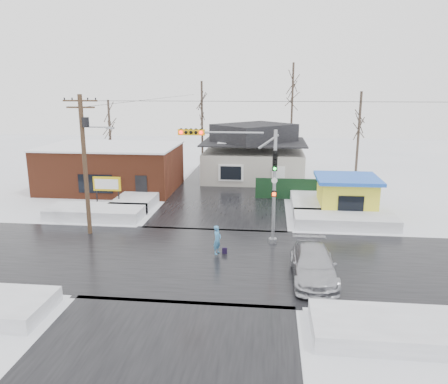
# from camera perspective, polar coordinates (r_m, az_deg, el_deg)

# --- Properties ---
(ground) EXTENTS (120.00, 120.00, 0.00)m
(ground) POSITION_cam_1_polar(r_m,az_deg,el_deg) (24.93, -2.97, -8.70)
(ground) COLOR white
(ground) RESTS_ON ground
(road_ns) EXTENTS (10.00, 120.00, 0.02)m
(road_ns) POSITION_cam_1_polar(r_m,az_deg,el_deg) (24.92, -2.97, -8.68)
(road_ns) COLOR black
(road_ns) RESTS_ON ground
(road_ew) EXTENTS (120.00, 10.00, 0.02)m
(road_ew) POSITION_cam_1_polar(r_m,az_deg,el_deg) (24.92, -2.97, -8.68)
(road_ew) COLOR black
(road_ew) RESTS_ON ground
(snowbank_nw) EXTENTS (7.00, 3.00, 0.80)m
(snowbank_nw) POSITION_cam_1_polar(r_m,az_deg,el_deg) (33.61, -16.38, -2.56)
(snowbank_nw) COLOR white
(snowbank_nw) RESTS_ON ground
(snowbank_ne) EXTENTS (7.00, 3.00, 0.80)m
(snowbank_ne) POSITION_cam_1_polar(r_m,az_deg,el_deg) (31.54, 15.52, -3.56)
(snowbank_ne) COLOR white
(snowbank_ne) RESTS_ON ground
(snowbank_se) EXTENTS (7.00, 3.00, 0.70)m
(snowbank_se) POSITION_cam_1_polar(r_m,az_deg,el_deg) (18.95, 22.36, -16.28)
(snowbank_se) COLOR white
(snowbank_se) RESTS_ON ground
(snowbank_nside_w) EXTENTS (3.00, 8.00, 0.80)m
(snowbank_nside_w) POSITION_cam_1_polar(r_m,az_deg,el_deg) (37.48, -10.68, -0.57)
(snowbank_nside_w) COLOR white
(snowbank_nside_w) RESTS_ON ground
(snowbank_nside_e) EXTENTS (3.00, 8.00, 0.80)m
(snowbank_nside_e) POSITION_cam_1_polar(r_m,az_deg,el_deg) (36.06, 11.15, -1.16)
(snowbank_nside_e) COLOR white
(snowbank_nside_e) RESTS_ON ground
(traffic_signal) EXTENTS (6.05, 0.68, 7.00)m
(traffic_signal) POSITION_cam_1_polar(r_m,az_deg,el_deg) (26.21, 3.20, 2.79)
(traffic_signal) COLOR gray
(traffic_signal) RESTS_ON ground
(utility_pole) EXTENTS (3.15, 0.44, 9.00)m
(utility_pole) POSITION_cam_1_polar(r_m,az_deg,el_deg) (29.05, -17.65, 4.39)
(utility_pole) COLOR #382619
(utility_pole) RESTS_ON ground
(brick_building) EXTENTS (12.20, 8.20, 4.12)m
(brick_building) POSITION_cam_1_polar(r_m,az_deg,el_deg) (42.10, -14.45, 3.14)
(brick_building) COLOR brown
(brick_building) RESTS_ON ground
(marquee_sign) EXTENTS (2.20, 0.21, 2.55)m
(marquee_sign) POSITION_cam_1_polar(r_m,az_deg,el_deg) (35.48, -15.04, 0.91)
(marquee_sign) COLOR black
(marquee_sign) RESTS_ON ground
(house) EXTENTS (10.40, 8.40, 5.76)m
(house) POSITION_cam_1_polar(r_m,az_deg,el_deg) (45.29, 3.92, 4.96)
(house) COLOR #B7B0A5
(house) RESTS_ON ground
(kiosk) EXTENTS (4.60, 4.60, 2.88)m
(kiosk) POSITION_cam_1_polar(r_m,az_deg,el_deg) (34.19, 15.69, -0.39)
(kiosk) COLOR yellow
(kiosk) RESTS_ON ground
(fence) EXTENTS (8.00, 0.12, 1.80)m
(fence) POSITION_cam_1_polar(r_m,az_deg,el_deg) (37.83, 10.19, 0.37)
(fence) COLOR black
(fence) RESTS_ON ground
(tree_far_left) EXTENTS (3.00, 3.00, 10.00)m
(tree_far_left) POSITION_cam_1_polar(r_m,az_deg,el_deg) (49.37, -2.91, 11.92)
(tree_far_left) COLOR #332821
(tree_far_left) RESTS_ON ground
(tree_far_mid) EXTENTS (3.00, 3.00, 12.00)m
(tree_far_mid) POSITION_cam_1_polar(r_m,az_deg,el_deg) (50.79, 8.98, 13.62)
(tree_far_mid) COLOR #332821
(tree_far_mid) RESTS_ON ground
(tree_far_right) EXTENTS (3.00, 3.00, 9.00)m
(tree_far_right) POSITION_cam_1_polar(r_m,az_deg,el_deg) (43.59, 17.36, 10.04)
(tree_far_right) COLOR #332821
(tree_far_right) RESTS_ON ground
(tree_far_west) EXTENTS (3.00, 3.00, 8.00)m
(tree_far_west) POSITION_cam_1_polar(r_m,az_deg,el_deg) (50.09, -14.80, 9.69)
(tree_far_west) COLOR #332821
(tree_far_west) RESTS_ON ground
(pedestrian) EXTENTS (0.59, 0.72, 1.69)m
(pedestrian) POSITION_cam_1_polar(r_m,az_deg,el_deg) (25.29, -0.89, -6.29)
(pedestrian) COLOR teal
(pedestrian) RESTS_ON ground
(car) EXTENTS (2.21, 5.26, 1.52)m
(car) POSITION_cam_1_polar(r_m,az_deg,el_deg) (22.62, 11.59, -9.31)
(car) COLOR #AEAFB5
(car) RESTS_ON ground
(shopping_bag) EXTENTS (0.28, 0.12, 0.35)m
(shopping_bag) POSITION_cam_1_polar(r_m,az_deg,el_deg) (25.51, 0.08, -7.72)
(shopping_bag) COLOR black
(shopping_bag) RESTS_ON ground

